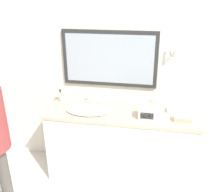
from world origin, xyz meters
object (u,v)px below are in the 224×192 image
at_px(appliance_box, 147,113).
at_px(picture_frame, 153,105).
at_px(sink_basin, 88,109).
at_px(soap_bottle, 61,97).

bearing_deg(appliance_box, picture_frame, 75.44).
xyz_separation_m(sink_basin, appliance_box, (0.70, -0.05, 0.04)).
bearing_deg(sink_basin, soap_bottle, 154.52).
bearing_deg(picture_frame, sink_basin, -167.61).
bearing_deg(soap_bottle, appliance_box, -12.86).
height_order(sink_basin, soap_bottle, sink_basin).
distance_m(sink_basin, appliance_box, 0.70).
xyz_separation_m(sink_basin, picture_frame, (0.76, 0.17, 0.04)).
bearing_deg(soap_bottle, sink_basin, -25.48).
bearing_deg(appliance_box, sink_basin, 175.51).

